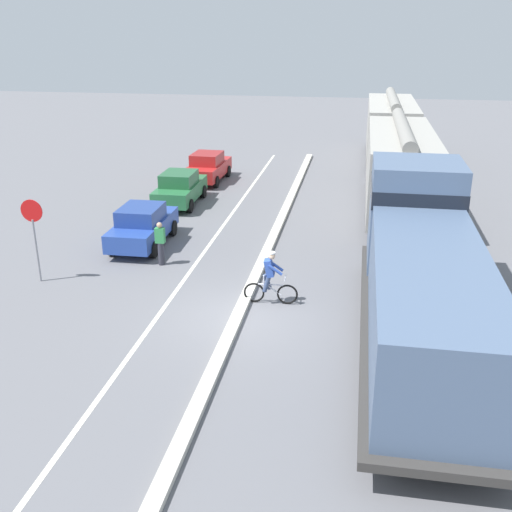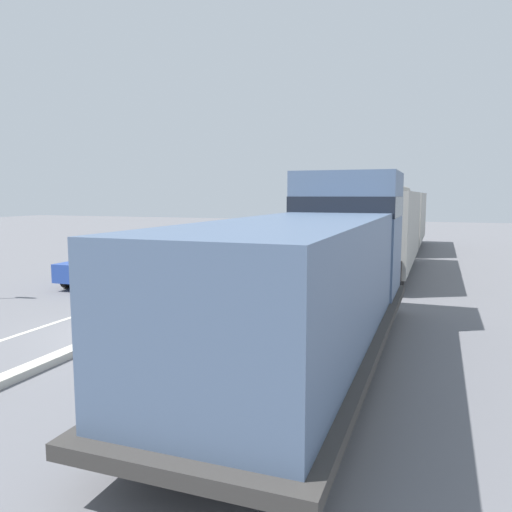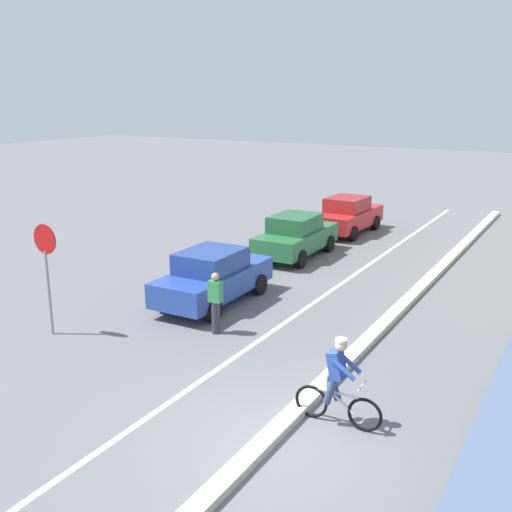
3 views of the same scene
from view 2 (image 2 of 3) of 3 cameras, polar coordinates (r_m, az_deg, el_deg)
The scene contains 11 objects.
ground_plane at distance 13.81m, azimuth -14.18°, elevation -8.17°, with size 120.00×120.00×0.00m, color slate.
median_curb at distance 18.91m, azimuth -3.86°, elevation -3.64°, with size 0.36×36.00×0.16m, color beige.
lane_stripe at distance 20.01m, azimuth -10.16°, elevation -3.36°, with size 0.14×36.00×0.01m, color silver.
locomotive at distance 11.18m, azimuth 7.23°, elevation -2.14°, with size 3.10×11.61×4.20m.
hopper_car_lead at distance 23.10m, azimuth 14.09°, elevation 3.08°, with size 2.90×10.60×4.18m.
hopper_car_middle at distance 34.64m, azimuth 16.19°, elevation 4.24°, with size 2.90×10.60×4.18m.
parked_car_blue at distance 20.95m, azimuth -16.87°, elevation -0.85°, with size 1.90×4.23×1.62m.
parked_car_green at distance 25.95m, azimuth -9.45°, elevation 0.81°, with size 1.88×4.23×1.62m.
parked_car_red at distance 30.06m, azimuth -4.66°, elevation 1.71°, with size 1.93×4.25×1.62m.
cyclist at distance 14.15m, azimuth -9.02°, elevation -4.27°, with size 1.71×0.48×1.71m.
pedestrian_by_cars at distance 18.64m, azimuth -17.05°, elevation -1.70°, with size 0.34×0.22×1.62m.
Camera 2 is at (7.61, -10.96, 3.55)m, focal length 35.00 mm.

